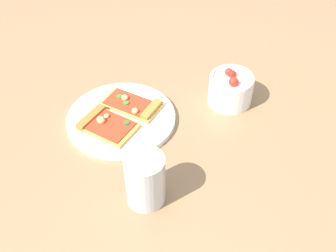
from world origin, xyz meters
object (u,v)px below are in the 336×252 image
object	(u,v)px
pizza_slice_near	(134,106)
pizza_slice_far	(105,124)
salad_bowl	(231,88)
plate	(121,118)
soda_glass	(145,181)

from	to	relation	value
pizza_slice_near	pizza_slice_far	bearing A→B (deg)	-58.93
pizza_slice_near	pizza_slice_far	distance (m)	0.09
pizza_slice_near	pizza_slice_far	size ratio (longest dim) A/B	1.03
pizza_slice_near	salad_bowl	bearing A→B (deg)	85.43
pizza_slice_near	plate	bearing A→B (deg)	-58.41
pizza_slice_far	soda_glass	distance (m)	0.22
plate	soda_glass	bearing A→B (deg)	2.23
pizza_slice_far	soda_glass	world-z (taller)	soda_glass
plate	pizza_slice_near	bearing A→B (deg)	121.59
plate	salad_bowl	size ratio (longest dim) A/B	2.37
pizza_slice_far	plate	bearing A→B (deg)	120.60
salad_bowl	pizza_slice_near	bearing A→B (deg)	-94.57
salad_bowl	soda_glass	world-z (taller)	soda_glass
pizza_slice_far	pizza_slice_near	bearing A→B (deg)	121.07
pizza_slice_far	soda_glass	bearing A→B (deg)	13.44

